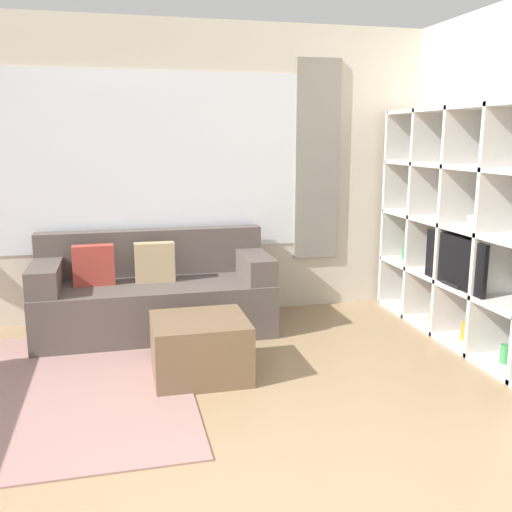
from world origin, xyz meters
name	(u,v)px	position (x,y,z in m)	size (l,w,h in m)	color
wall_back	(141,173)	(0.00, 3.27, 1.36)	(6.67, 0.11, 2.70)	beige
area_rug	(21,393)	(-0.90, 1.74, 0.01)	(2.23, 2.20, 0.01)	gray
shelving_unit	(480,231)	(2.57, 1.87, 0.95)	(0.40, 2.57, 1.92)	#515660
couch_main	(154,295)	(0.06, 2.82, 0.33)	(2.00, 0.82, 0.86)	#564C47
ottoman	(200,348)	(0.31, 1.76, 0.21)	(0.66, 0.61, 0.42)	brown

